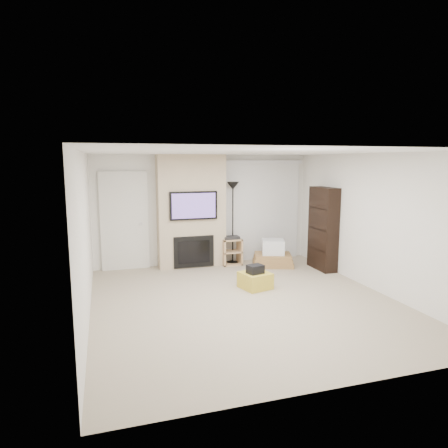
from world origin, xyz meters
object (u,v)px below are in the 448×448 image
object	(u,v)px
av_stand	(231,250)
box_stack	(273,256)
floor_lamp	(233,200)
bookshelf	(323,229)
ottoman	(255,280)

from	to	relation	value
av_stand	box_stack	size ratio (longest dim) A/B	0.62
av_stand	floor_lamp	bearing A→B (deg)	52.00
box_stack	bookshelf	world-z (taller)	bookshelf
box_stack	bookshelf	distance (m)	1.28
ottoman	floor_lamp	world-z (taller)	floor_lamp
box_stack	floor_lamp	bearing A→B (deg)	150.77
ottoman	bookshelf	bearing A→B (deg)	23.90
ottoman	box_stack	world-z (taller)	box_stack
av_stand	box_stack	bearing A→B (deg)	-23.42
ottoman	floor_lamp	size ratio (longest dim) A/B	0.26
box_stack	bookshelf	xyz separation A→B (m)	(0.93, -0.57, 0.67)
floor_lamp	ottoman	bearing A→B (deg)	-95.12
ottoman	box_stack	size ratio (longest dim) A/B	0.47
floor_lamp	box_stack	xyz separation A→B (m)	(0.81, -0.45, -1.26)
ottoman	box_stack	bearing A→B (deg)	55.29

